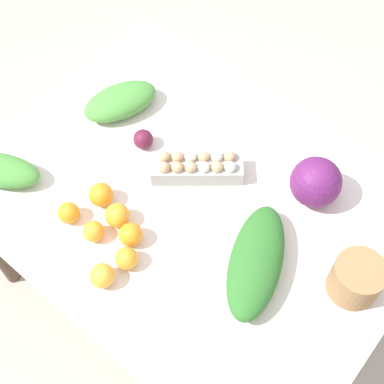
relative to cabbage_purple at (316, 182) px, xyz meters
The scene contains 15 objects.
ground_plane 0.91m from the cabbage_purple, 140.48° to the right, with size 8.00×8.00×0.00m, color #B2A899.
dining_table 0.42m from the cabbage_purple, 140.48° to the right, with size 1.39×1.06×0.74m.
cabbage_purple is the anchor object (origin of this frame).
egg_carton 0.38m from the cabbage_purple, 153.03° to the right, with size 0.28×0.26×0.09m.
paper_bag 0.32m from the cabbage_purple, 36.29° to the right, with size 0.15×0.15×0.13m, color #997047.
greens_bunch_scallion 0.73m from the cabbage_purple, behind, with size 0.27×0.15×0.09m, color #4C933D.
greens_bunch_dandelion 0.32m from the cabbage_purple, 88.17° to the right, with size 0.38×0.15×0.10m, color #2D6B28.
beet_root 0.58m from the cabbage_purple, 160.68° to the right, with size 0.07×0.07×0.07m, color #5B1933.
orange_0 0.77m from the cabbage_purple, 133.95° to the right, with size 0.07×0.07×0.07m, color orange.
orange_1 0.69m from the cabbage_purple, 127.94° to the right, with size 0.07×0.07×0.07m, color orange.
orange_2 0.62m from the cabbage_purple, 117.68° to the right, with size 0.07×0.07×0.07m, color orange.
orange_3 0.62m from the cabbage_purple, 131.37° to the right, with size 0.08×0.08×0.08m, color orange.
orange_4 0.59m from the cabbage_purple, 124.33° to the right, with size 0.07×0.07×0.07m, color orange.
orange_5 0.67m from the cabbage_purple, 138.46° to the right, with size 0.08×0.08×0.08m, color orange.
orange_6 0.70m from the cabbage_purple, 115.54° to the right, with size 0.07×0.07×0.07m, color #F9A833.
Camera 1 is at (0.58, -0.70, 2.19)m, focal length 50.00 mm.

